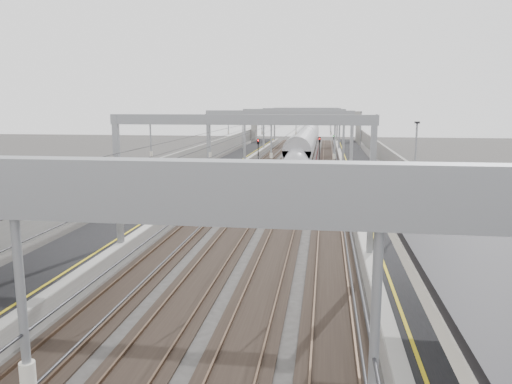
% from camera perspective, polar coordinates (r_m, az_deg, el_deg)
% --- Properties ---
extents(platform_left, '(4.00, 120.00, 1.00)m').
position_cam_1_polar(platform_left, '(48.89, -6.47, 0.95)').
color(platform_left, black).
rests_on(platform_left, ground).
extents(platform_right, '(4.00, 120.00, 1.00)m').
position_cam_1_polar(platform_right, '(47.53, 12.57, 0.52)').
color(platform_right, black).
rests_on(platform_right, ground).
extents(tracks, '(11.40, 140.00, 0.20)m').
position_cam_1_polar(tracks, '(47.62, 2.91, 0.21)').
color(tracks, black).
rests_on(tracks, ground).
extents(overhead_line, '(13.00, 140.00, 6.60)m').
position_cam_1_polar(overhead_line, '(53.58, 3.60, 7.83)').
color(overhead_line, gray).
rests_on(overhead_line, platform_left).
extents(overbridge, '(22.00, 2.20, 6.90)m').
position_cam_1_polar(overbridge, '(101.89, 5.70, 8.29)').
color(overbridge, gray).
rests_on(overbridge, ground).
extents(wall_left, '(0.30, 120.00, 3.20)m').
position_cam_1_polar(wall_left, '(49.62, -10.08, 2.27)').
color(wall_left, gray).
rests_on(wall_left, ground).
extents(wall_right, '(0.30, 120.00, 3.20)m').
position_cam_1_polar(wall_right, '(47.74, 16.45, 1.73)').
color(wall_right, gray).
rests_on(wall_right, ground).
extents(train, '(2.66, 48.38, 4.20)m').
position_cam_1_polar(train, '(65.64, 5.67, 4.60)').
color(train, maroon).
rests_on(train, ground).
extents(signal_green, '(0.32, 0.32, 3.48)m').
position_cam_1_polar(signal_green, '(69.63, 0.25, 5.24)').
color(signal_green, black).
rests_on(signal_green, ground).
extents(signal_red_near, '(0.32, 0.32, 3.48)m').
position_cam_1_polar(signal_red_near, '(73.93, 7.26, 5.43)').
color(signal_red_near, black).
rests_on(signal_red_near, ground).
extents(signal_red_far, '(0.32, 0.32, 3.48)m').
position_cam_1_polar(signal_red_far, '(79.58, 8.91, 5.70)').
color(signal_red_far, black).
rests_on(signal_red_far, ground).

